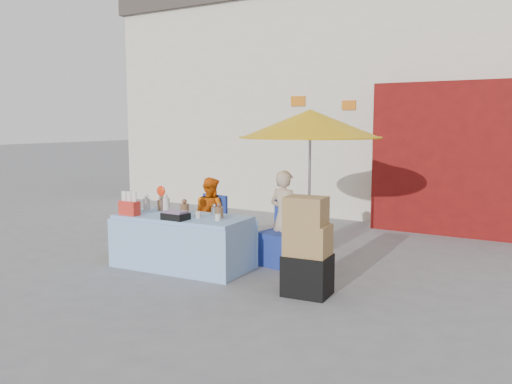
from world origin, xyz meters
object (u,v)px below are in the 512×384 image
Objects in this scene: market_table at (182,241)px; vendor_beige at (284,217)px; chair_left at (206,236)px; vendor_orange at (211,214)px; box_stack at (307,250)px; chair_right at (280,246)px; umbrella at (310,124)px.

market_table is 1.47× the size of vendor_beige.
market_table is at bearing -65.68° from chair_left.
vendor_orange is 1.25m from vendor_beige.
vendor_beige is (1.25, 0.13, 0.38)m from chair_left.
vendor_beige is 1.44m from box_stack.
chair_right is at bearing 33.77° from market_table.
vendor_beige is at bearing 99.89° from chair_right.
box_stack is (2.15, -0.99, 0.26)m from chair_left.
umbrella reaches higher than box_stack.
chair_right is 0.76× the size of vendor_orange.
vendor_orange is at bearing -177.27° from chair_right.
market_table is 2.20× the size of chair_left.
chair_left is at bearing -169.59° from umbrella.
chair_left is 2.38m from box_stack.
vendor_beige is 1.30m from umbrella.
umbrella is 1.88× the size of box_stack.
umbrella is (1.55, 0.15, 1.33)m from vendor_orange.
vendor_orange is (-1.25, 0.13, 0.30)m from chair_right.
chair_right is (1.03, 0.81, -0.10)m from market_table.
chair_left is 0.41× the size of umbrella.
box_stack reaches higher than chair_left.
umbrella is (0.30, 0.15, 1.25)m from vendor_beige.
chair_left is 0.67× the size of vendor_beige.
chair_right is at bearing 8.85° from chair_left.
chair_right is at bearing -136.30° from umbrella.
vendor_beige reaches higher than chair_left.
umbrella reaches higher than vendor_orange.
vendor_orange reaches higher than box_stack.
vendor_beige reaches higher than chair_right.
umbrella is (0.30, 0.28, 1.64)m from chair_right.
vendor_orange is at bearing -174.47° from umbrella.
umbrella is at bearing -144.58° from vendor_beige.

